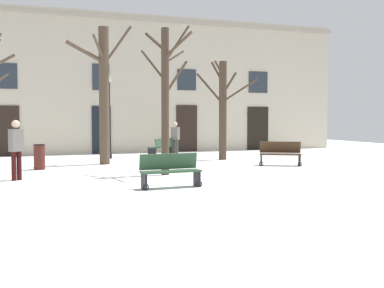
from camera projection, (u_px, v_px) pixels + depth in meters
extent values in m
plane|color=white|center=(209.00, 170.00, 16.89)|extent=(36.38, 36.38, 0.00)
cube|color=#BCB29E|center=(144.00, 84.00, 25.24)|extent=(22.74, 0.40, 7.19)
cube|color=#A09786|center=(145.00, 19.00, 24.82)|extent=(22.74, 0.30, 0.24)
cube|color=black|center=(7.00, 131.00, 22.83)|extent=(1.10, 0.08, 2.41)
cube|color=#262D38|center=(6.00, 76.00, 22.69)|extent=(0.99, 0.06, 1.21)
cube|color=black|center=(101.00, 130.00, 24.37)|extent=(0.95, 0.08, 2.43)
cube|color=#262D38|center=(101.00, 77.00, 24.23)|extent=(0.86, 0.06, 1.32)
cube|color=black|center=(187.00, 128.00, 25.96)|extent=(1.18, 0.08, 2.51)
cube|color=#262D38|center=(187.00, 80.00, 25.81)|extent=(1.06, 0.06, 1.12)
cube|color=black|center=(258.00, 128.00, 27.45)|extent=(1.31, 0.08, 2.45)
cube|color=#262D38|center=(258.00, 82.00, 27.30)|extent=(1.18, 0.06, 1.20)
cylinder|color=#423326|center=(223.00, 111.00, 20.93)|extent=(0.34, 0.34, 4.29)
cylinder|color=#423326|center=(219.00, 68.00, 21.46)|extent=(0.31, 1.36, 0.83)
cylinder|color=#423326|center=(229.00, 83.00, 21.05)|extent=(0.78, 0.25, 1.02)
cylinder|color=#423326|center=(210.00, 89.00, 21.09)|extent=(1.03, 0.90, 1.40)
cylinder|color=#423326|center=(239.00, 91.00, 20.41)|extent=(1.04, 1.45, 0.96)
cylinder|color=#423326|center=(217.00, 72.00, 21.07)|extent=(0.40, 0.71, 1.00)
cylinder|color=#423326|center=(165.00, 102.00, 15.34)|extent=(0.25, 0.25, 4.69)
cylinder|color=#423326|center=(155.00, 42.00, 15.71)|extent=(0.42, 1.22, 0.78)
cylinder|color=#423326|center=(177.00, 44.00, 15.38)|extent=(0.86, 0.08, 1.23)
cylinder|color=#423326|center=(174.00, 57.00, 15.67)|extent=(0.88, 0.65, 0.53)
cylinder|color=#423326|center=(176.00, 78.00, 15.62)|extent=(0.95, 0.50, 1.17)
cylinder|color=#423326|center=(178.00, 45.00, 14.77)|extent=(0.56, 1.24, 0.70)
cylinder|color=#423326|center=(153.00, 66.00, 15.44)|extent=(0.71, 0.68, 1.05)
cylinder|color=#4C3D2D|center=(104.00, 96.00, 18.86)|extent=(0.40, 0.40, 5.38)
cylinder|color=#4C3D2D|center=(99.00, 48.00, 18.33)|extent=(0.63, 0.84, 0.93)
cylinder|color=#4C3D2D|center=(85.00, 52.00, 18.39)|extent=(1.54, 0.43, 0.83)
cylinder|color=#4C3D2D|center=(117.00, 46.00, 18.88)|extent=(1.15, 0.22, 1.60)
cylinder|color=#4C3D2D|center=(102.00, 57.00, 19.21)|extent=(0.17, 1.05, 1.52)
cylinder|color=black|center=(109.00, 121.00, 21.46)|extent=(0.10, 0.10, 3.41)
cylinder|color=black|center=(110.00, 156.00, 21.55)|extent=(0.22, 0.22, 0.20)
cube|color=beige|center=(109.00, 78.00, 21.35)|extent=(0.24, 0.24, 0.36)
cone|color=black|center=(109.00, 74.00, 21.34)|extent=(0.30, 0.30, 0.14)
cylinder|color=#4C1E19|center=(39.00, 157.00, 16.98)|extent=(0.39, 0.39, 0.87)
torus|color=black|center=(39.00, 145.00, 16.96)|extent=(0.42, 0.42, 0.04)
cube|color=#3D2819|center=(280.00, 154.00, 18.36)|extent=(1.60, 1.12, 0.05)
cube|color=#3D2819|center=(280.00, 147.00, 18.55)|extent=(1.45, 0.83, 0.44)
cube|color=black|center=(261.00, 160.00, 18.46)|extent=(0.24, 0.39, 0.44)
torus|color=black|center=(261.00, 164.00, 18.29)|extent=(0.16, 0.10, 0.17)
cube|color=black|center=(299.00, 160.00, 18.28)|extent=(0.24, 0.39, 0.44)
torus|color=black|center=(300.00, 164.00, 18.11)|extent=(0.16, 0.10, 0.17)
cube|color=#2D4C33|center=(160.00, 147.00, 22.58)|extent=(1.48, 1.42, 0.05)
cube|color=#2D4C33|center=(164.00, 142.00, 22.47)|extent=(1.23, 1.14, 0.37)
cube|color=black|center=(168.00, 151.00, 23.24)|extent=(0.33, 0.35, 0.46)
torus|color=black|center=(165.00, 154.00, 23.33)|extent=(0.15, 0.14, 0.17)
cube|color=black|center=(152.00, 153.00, 21.94)|extent=(0.33, 0.35, 0.46)
torus|color=black|center=(149.00, 156.00, 22.03)|extent=(0.15, 0.14, 0.17)
cube|color=#2D4C33|center=(171.00, 171.00, 12.56)|extent=(1.62, 0.50, 0.05)
cube|color=#2D4C33|center=(169.00, 161.00, 12.71)|extent=(1.61, 0.19, 0.42)
cube|color=black|center=(144.00, 181.00, 12.27)|extent=(0.08, 0.37, 0.44)
torus|color=black|center=(146.00, 187.00, 12.14)|extent=(0.17, 0.04, 0.17)
cube|color=black|center=(197.00, 178.00, 12.86)|extent=(0.08, 0.37, 0.44)
torus|color=black|center=(199.00, 184.00, 12.73)|extent=(0.17, 0.04, 0.17)
cylinder|color=#350F0F|center=(19.00, 166.00, 14.15)|extent=(0.14, 0.14, 0.85)
cylinder|color=#350F0F|center=(14.00, 166.00, 14.00)|extent=(0.14, 0.14, 0.85)
cube|color=slate|center=(16.00, 140.00, 14.03)|extent=(0.44, 0.40, 0.66)
sphere|color=beige|center=(16.00, 124.00, 14.01)|extent=(0.23, 0.23, 0.23)
cylinder|color=#403D3A|center=(177.00, 148.00, 23.16)|extent=(0.14, 0.14, 0.78)
cylinder|color=#403D3A|center=(174.00, 148.00, 23.25)|extent=(0.14, 0.14, 0.78)
cube|color=slate|center=(175.00, 133.00, 23.17)|extent=(0.41, 0.43, 0.60)
sphere|color=beige|center=(175.00, 124.00, 23.14)|extent=(0.21, 0.21, 0.21)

